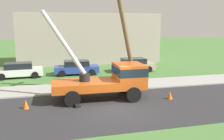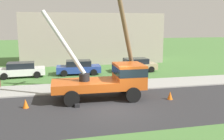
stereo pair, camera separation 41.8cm
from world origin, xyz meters
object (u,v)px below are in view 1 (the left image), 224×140
(parked_sedan_white, at_px, (19,70))
(leaning_utility_pole, at_px, (125,32))
(traffic_cone_behind, at_px, (26,104))
(parked_sedan_blue, at_px, (77,68))
(utility_truck, at_px, (111,78))
(traffic_cone_curbside, at_px, (127,88))
(traffic_cone_ahead, at_px, (170,95))
(parked_sedan_tan, at_px, (134,65))

(parked_sedan_white, bearing_deg, leaning_utility_pole, -40.80)
(traffic_cone_behind, height_order, parked_sedan_blue, parked_sedan_blue)
(utility_truck, distance_m, traffic_cone_curbside, 2.37)
(traffic_cone_ahead, relative_size, traffic_cone_behind, 1.00)
(parked_sedan_blue, bearing_deg, traffic_cone_curbside, -68.66)
(leaning_utility_pole, relative_size, traffic_cone_ahead, 15.49)
(utility_truck, height_order, traffic_cone_curbside, utility_truck)
(utility_truck, relative_size, parked_sedan_white, 1.50)
(leaning_utility_pole, xyz_separation_m, traffic_cone_curbside, (0.11, -0.23, -4.16))
(utility_truck, xyz_separation_m, parked_sedan_white, (-6.85, 8.77, -0.70))
(traffic_cone_curbside, bearing_deg, parked_sedan_tan, 67.45)
(traffic_cone_behind, relative_size, parked_sedan_tan, 0.13)
(parked_sedan_blue, bearing_deg, traffic_cone_ahead, -62.72)
(traffic_cone_ahead, distance_m, parked_sedan_white, 14.65)
(leaning_utility_pole, bearing_deg, traffic_cone_curbside, -65.16)
(traffic_cone_ahead, xyz_separation_m, traffic_cone_curbside, (-2.25, 2.53, 0.00))
(utility_truck, xyz_separation_m, traffic_cone_curbside, (1.61, 1.32, -1.13))
(traffic_cone_behind, xyz_separation_m, parked_sedan_tan, (10.33, 9.91, 0.43))
(utility_truck, xyz_separation_m, leaning_utility_pole, (1.50, 1.55, 3.04))
(leaning_utility_pole, height_order, parked_sedan_tan, leaning_utility_pole)
(traffic_cone_behind, height_order, parked_sedan_tan, parked_sedan_tan)
(leaning_utility_pole, distance_m, parked_sedan_tan, 9.01)
(leaning_utility_pole, distance_m, parked_sedan_blue, 8.68)
(parked_sedan_white, bearing_deg, utility_truck, -51.99)
(parked_sedan_white, distance_m, parked_sedan_blue, 5.52)
(traffic_cone_ahead, distance_m, parked_sedan_tan, 10.32)
(utility_truck, height_order, traffic_cone_behind, utility_truck)
(traffic_cone_behind, bearing_deg, leaning_utility_pole, 19.03)
(utility_truck, distance_m, parked_sedan_blue, 8.99)
(leaning_utility_pole, height_order, traffic_cone_ahead, leaning_utility_pole)
(traffic_cone_curbside, relative_size, parked_sedan_tan, 0.13)
(traffic_cone_behind, relative_size, parked_sedan_blue, 0.12)
(traffic_cone_ahead, relative_size, traffic_cone_curbside, 1.00)
(utility_truck, relative_size, parked_sedan_tan, 1.53)
(leaning_utility_pole, bearing_deg, parked_sedan_blue, 111.23)
(traffic_cone_curbside, height_order, parked_sedan_blue, parked_sedan_blue)
(utility_truck, bearing_deg, traffic_cone_curbside, 39.25)
(parked_sedan_tan, bearing_deg, traffic_cone_behind, -136.18)
(traffic_cone_behind, xyz_separation_m, parked_sedan_white, (-1.35, 9.63, 0.43))
(traffic_cone_ahead, height_order, traffic_cone_behind, same)
(leaning_utility_pole, height_order, parked_sedan_blue, leaning_utility_pole)
(traffic_cone_ahead, relative_size, parked_sedan_white, 0.12)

